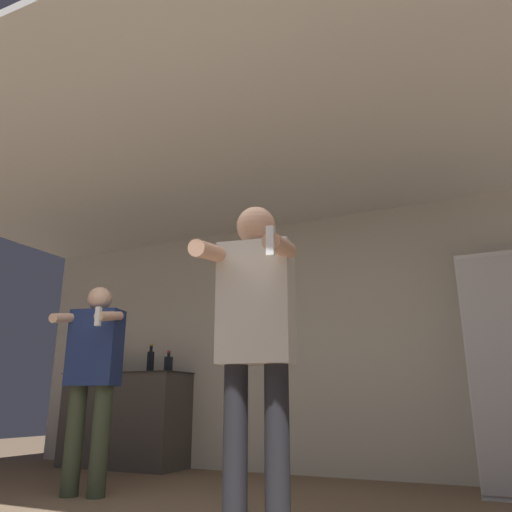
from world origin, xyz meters
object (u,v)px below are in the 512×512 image
Objects in this scene: bottle_tall_gin at (117,363)px; person_woman_foreground at (255,331)px; bottle_short_whiskey at (100,364)px; bottle_clear_vodka at (150,361)px; person_man_side at (93,372)px; bottle_dark_rum at (168,364)px.

bottle_tall_gin is 0.18× the size of person_woman_foreground.
bottle_short_whiskey is (-0.24, 0.00, -0.00)m from bottle_tall_gin.
bottle_clear_vodka reaches higher than bottle_tall_gin.
bottle_short_whiskey is at bearing 143.63° from person_woman_foreground.
bottle_tall_gin is 0.96× the size of bottle_short_whiskey.
bottle_short_whiskey is at bearing 180.00° from bottle_tall_gin.
bottle_tall_gin is at bearing 141.30° from person_woman_foreground.
person_woman_foreground reaches higher than bottle_short_whiskey.
person_woman_foreground is at bearing -36.37° from bottle_short_whiskey.
person_man_side reaches higher than bottle_tall_gin.
bottle_tall_gin is 0.24m from bottle_short_whiskey.
bottle_short_whiskey is 3.74m from person_woman_foreground.
bottle_short_whiskey is 1.95m from person_man_side.
bottle_short_whiskey is at bearing 130.52° from person_man_side.
bottle_short_whiskey is 0.20× the size of person_man_side.
bottle_dark_rum is 0.70m from bottle_tall_gin.
bottle_short_whiskey reaches higher than bottle_dark_rum.
bottle_clear_vodka is 1.59m from person_man_side.
person_man_side is at bearing -55.40° from bottle_tall_gin.
bottle_clear_vodka is at bearing 110.64° from person_man_side.
bottle_clear_vodka reaches higher than bottle_dark_rum.
person_woman_foreground is at bearing -47.00° from bottle_dark_rum.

